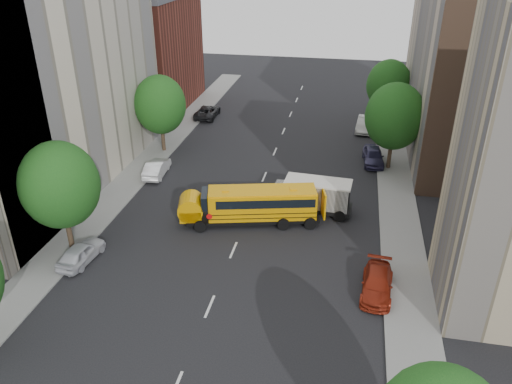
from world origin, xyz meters
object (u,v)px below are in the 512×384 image
(street_tree_2, at_px, (160,105))
(parked_car_5, at_px, (365,124))
(safari_truck, at_px, (312,195))
(school_bus, at_px, (252,204))
(street_tree_4, at_px, (395,116))
(street_tree_5, at_px, (389,85))
(parked_car_3, at_px, (377,284))
(parked_car_4, at_px, (373,156))
(street_tree_1, at_px, (60,185))
(parked_car_2, at_px, (207,112))
(parked_car_1, at_px, (157,168))
(parked_car_0, at_px, (81,253))

(street_tree_2, bearing_deg, parked_car_5, 26.67)
(street_tree_2, bearing_deg, safari_truck, -31.07)
(street_tree_2, bearing_deg, school_bus, -46.31)
(street_tree_4, xyz_separation_m, street_tree_5, (-0.00, 12.00, -0.37))
(parked_car_3, bearing_deg, parked_car_4, 94.30)
(safari_truck, bearing_deg, street_tree_1, -147.43)
(street_tree_2, bearing_deg, parked_car_3, -42.33)
(parked_car_2, bearing_deg, street_tree_1, 86.54)
(parked_car_1, xyz_separation_m, parked_car_4, (19.20, 6.45, 0.06))
(parked_car_2, relative_size, parked_car_3, 1.12)
(parked_car_3, bearing_deg, parked_car_2, 127.15)
(parked_car_3, xyz_separation_m, parked_car_5, (-0.80, 28.71, 0.12))
(parked_car_5, bearing_deg, parked_car_3, -82.65)
(parked_car_0, xyz_separation_m, parked_car_4, (19.20, 20.16, 0.09))
(safari_truck, distance_m, parked_car_3, 10.51)
(safari_truck, xyz_separation_m, parked_car_3, (4.87, -9.29, -0.78))
(street_tree_1, height_order, parked_car_1, street_tree_1)
(street_tree_1, distance_m, parked_car_0, 4.66)
(street_tree_2, bearing_deg, street_tree_1, -90.00)
(street_tree_4, xyz_separation_m, parked_car_0, (-20.60, -19.22, -4.40))
(street_tree_1, xyz_separation_m, street_tree_4, (22.00, 18.00, 0.12))
(safari_truck, distance_m, parked_car_5, 19.86)
(parked_car_0, bearing_deg, parked_car_4, -127.69)
(street_tree_1, xyz_separation_m, parked_car_0, (1.40, -1.22, -4.27))
(street_tree_4, distance_m, street_tree_5, 12.01)
(school_bus, bearing_deg, parked_car_3, -50.44)
(street_tree_2, height_order, school_bus, street_tree_2)
(street_tree_1, bearing_deg, school_bus, 27.59)
(street_tree_4, bearing_deg, street_tree_2, 180.00)
(parked_car_2, distance_m, parked_car_3, 35.40)
(parked_car_0, distance_m, parked_car_1, 13.71)
(parked_car_2, bearing_deg, parked_car_1, 89.31)
(parked_car_0, height_order, parked_car_2, parked_car_2)
(street_tree_2, distance_m, parked_car_0, 19.71)
(street_tree_2, bearing_deg, street_tree_5, 28.61)
(street_tree_2, height_order, parked_car_2, street_tree_2)
(school_bus, height_order, parked_car_2, school_bus)
(street_tree_1, bearing_deg, street_tree_2, 90.00)
(parked_car_2, height_order, parked_car_3, parked_car_2)
(parked_car_1, relative_size, parked_car_5, 0.93)
(street_tree_5, bearing_deg, school_bus, -113.69)
(street_tree_1, height_order, parked_car_0, street_tree_1)
(parked_car_0, bearing_deg, parked_car_5, -116.34)
(street_tree_1, bearing_deg, parked_car_4, 42.61)
(street_tree_5, distance_m, parked_car_2, 21.01)
(parked_car_1, distance_m, parked_car_3, 23.34)
(parked_car_4, bearing_deg, parked_car_3, -94.26)
(school_bus, bearing_deg, safari_truck, 16.70)
(parked_car_0, relative_size, parked_car_1, 0.92)
(parked_car_1, xyz_separation_m, parked_car_2, (0.00, 16.48, -0.02))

